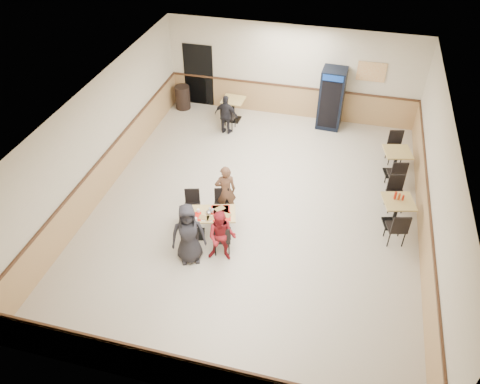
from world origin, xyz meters
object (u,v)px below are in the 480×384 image
(pepsi_cooler, at_px, (331,99))
(trash_bin, at_px, (183,97))
(side_table_near, at_px, (397,209))
(diner_woman_right, at_px, (222,237))
(main_table, at_px, (209,221))
(lone_diner, at_px, (226,115))
(back_table, at_px, (233,106))
(side_table_far, at_px, (396,159))
(diner_woman_left, at_px, (188,234))
(diner_man_opposite, at_px, (225,191))

(pepsi_cooler, bearing_deg, trash_bin, -176.63)
(side_table_near, bearing_deg, diner_woman_right, -150.60)
(main_table, height_order, side_table_near, side_table_near)
(diner_woman_right, bearing_deg, pepsi_cooler, 68.89)
(side_table_near, bearing_deg, lone_diner, 148.86)
(back_table, bearing_deg, diner_woman_right, -77.34)
(side_table_near, height_order, side_table_far, side_table_far)
(main_table, relative_size, side_table_near, 1.62)
(lone_diner, height_order, pepsi_cooler, pepsi_cooler)
(diner_woman_left, relative_size, back_table, 2.09)
(diner_woman_left, bearing_deg, side_table_far, 21.99)
(diner_woman_right, height_order, diner_man_opposite, diner_man_opposite)
(lone_diner, height_order, side_table_near, lone_diner)
(main_table, distance_m, pepsi_cooler, 6.18)
(diner_woman_right, bearing_deg, side_table_far, 42.45)
(diner_man_opposite, distance_m, pepsi_cooler, 5.31)
(pepsi_cooler, xyz_separation_m, trash_bin, (-4.91, -0.04, -0.57))
(diner_woman_left, distance_m, diner_woman_right, 0.73)
(back_table, relative_size, trash_bin, 0.94)
(side_table_far, bearing_deg, diner_woman_right, -131.31)
(main_table, distance_m, trash_bin, 6.31)
(trash_bin, bearing_deg, pepsi_cooler, 0.50)
(side_table_far, relative_size, back_table, 1.14)
(lone_diner, bearing_deg, trash_bin, -25.04)
(diner_woman_right, height_order, lone_diner, diner_woman_right)
(side_table_far, distance_m, trash_bin, 7.24)
(diner_woman_right, bearing_deg, diner_woman_left, -170.19)
(lone_diner, relative_size, side_table_near, 1.49)
(back_table, bearing_deg, diner_man_opposite, -77.34)
(diner_woman_right, distance_m, lone_diner, 5.34)
(diner_woman_left, xyz_separation_m, back_table, (-0.66, 6.20, -0.28))
(diner_woman_right, xyz_separation_m, side_table_far, (3.72, 4.23, -0.17))
(side_table_far, bearing_deg, diner_woman_left, -134.86)
(diner_woman_left, distance_m, lone_diner, 5.41)
(side_table_far, xyz_separation_m, back_table, (-5.07, 1.77, -0.01))
(back_table, bearing_deg, main_table, -81.13)
(diner_woman_left, relative_size, diner_woman_right, 1.15)
(lone_diner, relative_size, side_table_far, 1.51)
(back_table, bearing_deg, trash_bin, 169.34)
(diner_man_opposite, height_order, side_table_near, diner_man_opposite)
(diner_woman_left, height_order, diner_woman_right, diner_woman_left)
(diner_woman_left, bearing_deg, pepsi_cooler, 46.94)
(side_table_far, bearing_deg, diner_man_opposite, -145.94)
(diner_woman_left, bearing_deg, back_table, 72.91)
(diner_woman_left, xyz_separation_m, diner_woman_right, (0.69, 0.20, -0.10))
(side_table_far, relative_size, trash_bin, 1.08)
(diner_man_opposite, height_order, side_table_far, diner_man_opposite)
(side_table_far, height_order, trash_bin, trash_bin)
(lone_diner, bearing_deg, main_table, 107.95)
(side_table_near, xyz_separation_m, trash_bin, (-6.93, 4.25, -0.11))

